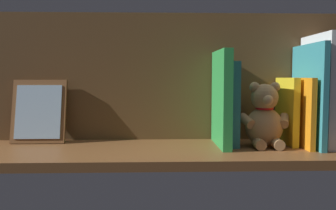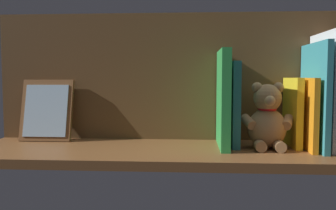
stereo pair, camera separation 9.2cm
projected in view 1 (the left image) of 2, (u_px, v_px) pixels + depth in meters
The scene contains 10 objects.
ground_plane at pixel (168, 152), 93.17cm from camera, with size 98.70×30.94×2.20cm, color brown.
shelf_back_panel at pixel (166, 77), 104.87cm from camera, with size 98.70×1.50×35.75cm, color brown.
dictionary_thick_white at pixel (324, 90), 96.08cm from camera, with size 5.75×18.48×28.82cm, color white.
book_0 at pixel (308, 95), 95.37cm from camera, with size 1.39×19.99×26.26cm, color teal.
book_1 at pixel (299, 112), 96.26cm from camera, with size 1.31×18.72×17.65cm, color orange.
book_2 at pixel (287, 111), 98.48cm from camera, with size 1.69×14.11×17.63cm, color yellow.
teddy_bear at pixel (264, 118), 94.26cm from camera, with size 13.45×10.59×16.57cm.
book_3 at pixel (231, 103), 97.77cm from camera, with size 1.94×14.18×21.78cm, color teal.
book_4 at pixel (221, 98), 95.46cm from camera, with size 2.26×18.40×24.68cm, color green.
picture_frame_leaning at pixel (39, 112), 100.09cm from camera, with size 14.43×5.70×17.24cm.
Camera 1 is at (3.13, 91.91, 17.99)cm, focal length 39.42 mm.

